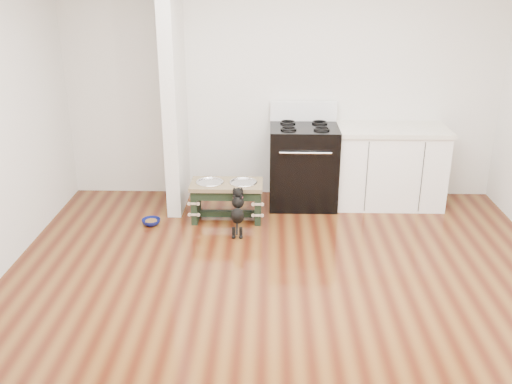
# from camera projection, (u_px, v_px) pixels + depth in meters

# --- Properties ---
(ground) EXTENTS (5.00, 5.00, 0.00)m
(ground) POSITION_uv_depth(u_px,v_px,m) (284.00, 303.00, 4.66)
(ground) COLOR #44190C
(ground) RESTS_ON ground
(room_shell) EXTENTS (5.00, 5.00, 5.00)m
(room_shell) POSITION_uv_depth(u_px,v_px,m) (288.00, 108.00, 4.07)
(room_shell) COLOR silver
(room_shell) RESTS_ON ground
(partition_wall) EXTENTS (0.15, 0.80, 2.70)m
(partition_wall) POSITION_uv_depth(u_px,v_px,m) (174.00, 88.00, 6.15)
(partition_wall) COLOR silver
(partition_wall) RESTS_ON ground
(oven_range) EXTENTS (0.76, 0.69, 1.14)m
(oven_range) POSITION_uv_depth(u_px,v_px,m) (303.00, 164.00, 6.49)
(oven_range) COLOR black
(oven_range) RESTS_ON ground
(cabinet_run) EXTENTS (1.24, 0.64, 0.91)m
(cabinet_run) POSITION_uv_depth(u_px,v_px,m) (389.00, 166.00, 6.49)
(cabinet_run) COLOR white
(cabinet_run) RESTS_ON ground
(dog_feeder) EXTENTS (0.77, 0.41, 0.44)m
(dog_feeder) POSITION_uv_depth(u_px,v_px,m) (227.00, 193.00, 6.12)
(dog_feeder) COLOR black
(dog_feeder) RESTS_ON ground
(puppy) EXTENTS (0.13, 0.40, 0.47)m
(puppy) POSITION_uv_depth(u_px,v_px,m) (238.00, 210.00, 5.80)
(puppy) COLOR black
(puppy) RESTS_ON ground
(floor_bowl) EXTENTS (0.25, 0.25, 0.06)m
(floor_bowl) POSITION_uv_depth(u_px,v_px,m) (151.00, 222.00, 6.08)
(floor_bowl) COLOR navy
(floor_bowl) RESTS_ON ground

